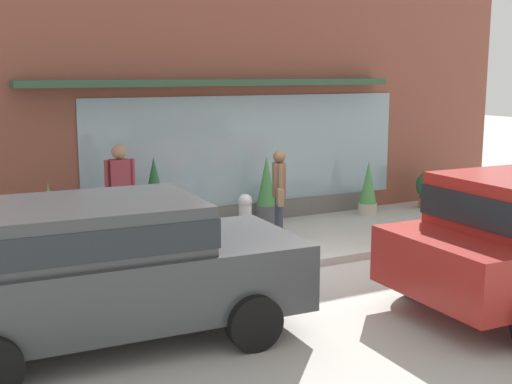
{
  "coord_description": "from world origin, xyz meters",
  "views": [
    {
      "loc": [
        -5.23,
        -8.37,
        2.89
      ],
      "look_at": [
        -0.12,
        1.2,
        0.93
      ],
      "focal_mm": 46.66,
      "sensor_mm": 36.0,
      "label": 1
    }
  ],
  "objects_px": {
    "pedestrian_with_handbag": "(279,190)",
    "parked_car_dark_gray": "(102,263)",
    "potted_plant_window_center": "(50,218)",
    "pedestrian_passerby": "(120,189)",
    "potted_plant_doorstep": "(368,189)",
    "potted_plant_by_entrance": "(266,192)",
    "potted_plant_low_front": "(155,202)",
    "potted_plant_corner_tall": "(430,188)",
    "fire_hydrant": "(245,222)"
  },
  "relations": [
    {
      "from": "parked_car_dark_gray",
      "to": "potted_plant_low_front",
      "type": "distance_m",
      "value": 4.3
    },
    {
      "from": "fire_hydrant",
      "to": "pedestrian_with_handbag",
      "type": "xyz_separation_m",
      "value": [
        0.73,
        0.15,
        0.44
      ]
    },
    {
      "from": "fire_hydrant",
      "to": "potted_plant_window_center",
      "type": "height_order",
      "value": "potted_plant_window_center"
    },
    {
      "from": "parked_car_dark_gray",
      "to": "potted_plant_by_entrance",
      "type": "distance_m",
      "value": 5.91
    },
    {
      "from": "fire_hydrant",
      "to": "potted_plant_doorstep",
      "type": "bearing_deg",
      "value": 19.93
    },
    {
      "from": "fire_hydrant",
      "to": "pedestrian_with_handbag",
      "type": "distance_m",
      "value": 0.86
    },
    {
      "from": "potted_plant_doorstep",
      "to": "potted_plant_window_center",
      "type": "xyz_separation_m",
      "value": [
        -6.36,
        0.12,
        0.02
      ]
    },
    {
      "from": "pedestrian_passerby",
      "to": "parked_car_dark_gray",
      "type": "relative_size",
      "value": 0.41
    },
    {
      "from": "pedestrian_with_handbag",
      "to": "potted_plant_window_center",
      "type": "distance_m",
      "value": 3.82
    },
    {
      "from": "potted_plant_low_front",
      "to": "pedestrian_passerby",
      "type": "bearing_deg",
      "value": -154.76
    },
    {
      "from": "pedestrian_with_handbag",
      "to": "potted_plant_corner_tall",
      "type": "height_order",
      "value": "pedestrian_with_handbag"
    },
    {
      "from": "potted_plant_doorstep",
      "to": "potted_plant_window_center",
      "type": "relative_size",
      "value": 0.96
    },
    {
      "from": "parked_car_dark_gray",
      "to": "potted_plant_by_entrance",
      "type": "relative_size",
      "value": 3.21
    },
    {
      "from": "potted_plant_by_entrance",
      "to": "potted_plant_low_front",
      "type": "height_order",
      "value": "potted_plant_low_front"
    },
    {
      "from": "pedestrian_passerby",
      "to": "parked_car_dark_gray",
      "type": "height_order",
      "value": "pedestrian_passerby"
    },
    {
      "from": "potted_plant_low_front",
      "to": "pedestrian_with_handbag",
      "type": "bearing_deg",
      "value": -27.63
    },
    {
      "from": "parked_car_dark_gray",
      "to": "potted_plant_doorstep",
      "type": "xyz_separation_m",
      "value": [
        6.59,
        3.96,
        -0.35
      ]
    },
    {
      "from": "potted_plant_by_entrance",
      "to": "fire_hydrant",
      "type": "bearing_deg",
      "value": -130.05
    },
    {
      "from": "pedestrian_passerby",
      "to": "potted_plant_corner_tall",
      "type": "height_order",
      "value": "pedestrian_passerby"
    },
    {
      "from": "pedestrian_with_handbag",
      "to": "potted_plant_by_entrance",
      "type": "relative_size",
      "value": 1.19
    },
    {
      "from": "potted_plant_doorstep",
      "to": "potted_plant_window_center",
      "type": "distance_m",
      "value": 6.36
    },
    {
      "from": "pedestrian_passerby",
      "to": "potted_plant_corner_tall",
      "type": "distance_m",
      "value": 6.96
    },
    {
      "from": "potted_plant_window_center",
      "to": "potted_plant_by_entrance",
      "type": "bearing_deg",
      "value": 0.02
    },
    {
      "from": "potted_plant_by_entrance",
      "to": "potted_plant_corner_tall",
      "type": "relative_size",
      "value": 1.67
    },
    {
      "from": "potted_plant_doorstep",
      "to": "potted_plant_window_center",
      "type": "bearing_deg",
      "value": 178.94
    },
    {
      "from": "potted_plant_corner_tall",
      "to": "fire_hydrant",
      "type": "bearing_deg",
      "value": -167.15
    },
    {
      "from": "potted_plant_low_front",
      "to": "potted_plant_window_center",
      "type": "relative_size",
      "value": 1.29
    },
    {
      "from": "pedestrian_with_handbag",
      "to": "parked_car_dark_gray",
      "type": "height_order",
      "value": "pedestrian_with_handbag"
    },
    {
      "from": "potted_plant_doorstep",
      "to": "pedestrian_with_handbag",
      "type": "bearing_deg",
      "value": -157.96
    },
    {
      "from": "pedestrian_passerby",
      "to": "potted_plant_by_entrance",
      "type": "distance_m",
      "value": 3.09
    },
    {
      "from": "potted_plant_by_entrance",
      "to": "pedestrian_with_handbag",
      "type": "bearing_deg",
      "value": -109.46
    },
    {
      "from": "pedestrian_passerby",
      "to": "potted_plant_corner_tall",
      "type": "xyz_separation_m",
      "value": [
        6.93,
        0.35,
        -0.62
      ]
    },
    {
      "from": "pedestrian_passerby",
      "to": "potted_plant_window_center",
      "type": "distance_m",
      "value": 1.27
    },
    {
      "from": "pedestrian_with_handbag",
      "to": "pedestrian_passerby",
      "type": "bearing_deg",
      "value": -82.42
    },
    {
      "from": "pedestrian_with_handbag",
      "to": "parked_car_dark_gray",
      "type": "relative_size",
      "value": 0.37
    },
    {
      "from": "pedestrian_with_handbag",
      "to": "potted_plant_corner_tall",
      "type": "xyz_separation_m",
      "value": [
        4.35,
        1.01,
        -0.48
      ]
    },
    {
      "from": "potted_plant_corner_tall",
      "to": "potted_plant_window_center",
      "type": "relative_size",
      "value": 0.7
    },
    {
      "from": "potted_plant_corner_tall",
      "to": "potted_plant_low_front",
      "type": "relative_size",
      "value": 0.54
    },
    {
      "from": "parked_car_dark_gray",
      "to": "potted_plant_low_front",
      "type": "xyz_separation_m",
      "value": [
        1.94,
        3.83,
        -0.17
      ]
    },
    {
      "from": "potted_plant_low_front",
      "to": "potted_plant_doorstep",
      "type": "bearing_deg",
      "value": 1.63
    },
    {
      "from": "parked_car_dark_gray",
      "to": "potted_plant_doorstep",
      "type": "distance_m",
      "value": 7.7
    },
    {
      "from": "parked_car_dark_gray",
      "to": "potted_plant_doorstep",
      "type": "relative_size",
      "value": 3.87
    },
    {
      "from": "fire_hydrant",
      "to": "potted_plant_by_entrance",
      "type": "xyz_separation_m",
      "value": [
        1.17,
        1.39,
        0.17
      ]
    },
    {
      "from": "fire_hydrant",
      "to": "potted_plant_window_center",
      "type": "relative_size",
      "value": 0.81
    },
    {
      "from": "fire_hydrant",
      "to": "potted_plant_window_center",
      "type": "distance_m",
      "value": 3.18
    },
    {
      "from": "pedestrian_with_handbag",
      "to": "potted_plant_window_center",
      "type": "relative_size",
      "value": 1.38
    },
    {
      "from": "parked_car_dark_gray",
      "to": "potted_plant_window_center",
      "type": "height_order",
      "value": "parked_car_dark_gray"
    },
    {
      "from": "pedestrian_with_handbag",
      "to": "parked_car_dark_gray",
      "type": "bearing_deg",
      "value": -31.33
    },
    {
      "from": "potted_plant_by_entrance",
      "to": "potted_plant_doorstep",
      "type": "height_order",
      "value": "potted_plant_by_entrance"
    },
    {
      "from": "potted_plant_by_entrance",
      "to": "potted_plant_corner_tall",
      "type": "xyz_separation_m",
      "value": [
        3.92,
        -0.23,
        -0.21
      ]
    }
  ]
}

